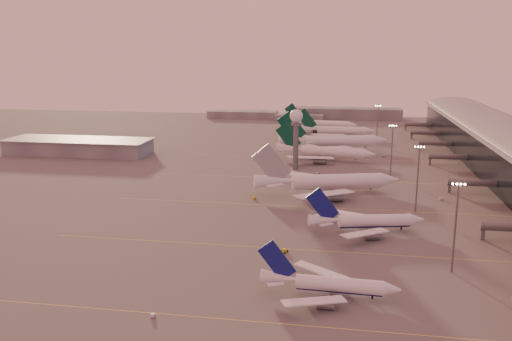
# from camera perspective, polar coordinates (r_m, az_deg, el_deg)

# --- Properties ---
(ground) EXTENTS (700.00, 700.00, 0.00)m
(ground) POSITION_cam_1_polar(r_m,az_deg,el_deg) (154.98, -1.99, -9.25)
(ground) COLOR #565454
(ground) RESTS_ON ground
(taxiway_markings) EXTENTS (180.00, 185.25, 0.02)m
(taxiway_markings) POSITION_cam_1_polar(r_m,az_deg,el_deg) (205.17, 9.43, -3.91)
(taxiway_markings) COLOR #E0CD4F
(taxiway_markings) RESTS_ON ground
(hangar) EXTENTS (82.00, 27.00, 8.50)m
(hangar) POSITION_cam_1_polar(r_m,az_deg,el_deg) (322.45, -18.17, 2.43)
(hangar) COLOR slate
(hangar) RESTS_ON ground
(radar_tower) EXTENTS (6.40, 6.40, 31.10)m
(radar_tower) POSITION_cam_1_polar(r_m,az_deg,el_deg) (264.58, 4.24, 4.57)
(radar_tower) COLOR slate
(radar_tower) RESTS_ON ground
(mast_a) EXTENTS (3.60, 0.56, 25.00)m
(mast_a) POSITION_cam_1_polar(r_m,az_deg,el_deg) (150.39, 20.27, -5.19)
(mast_a) COLOR slate
(mast_a) RESTS_ON ground
(mast_b) EXTENTS (3.60, 0.56, 25.00)m
(mast_b) POSITION_cam_1_polar(r_m,az_deg,el_deg) (202.44, 16.66, -0.48)
(mast_b) COLOR slate
(mast_b) RESTS_ON ground
(mast_c) EXTENTS (3.60, 0.56, 25.00)m
(mast_c) POSITION_cam_1_polar(r_m,az_deg,el_deg) (255.58, 14.10, 2.31)
(mast_c) COLOR slate
(mast_c) RESTS_ON ground
(mast_d) EXTENTS (3.60, 0.56, 25.00)m
(mast_d) POSITION_cam_1_polar(r_m,az_deg,el_deg) (344.25, 12.66, 4.94)
(mast_d) COLOR slate
(mast_d) RESTS_ON ground
(distant_horizon) EXTENTS (165.00, 37.50, 9.00)m
(distant_horizon) POSITION_cam_1_polar(r_m,az_deg,el_deg) (469.89, 6.28, 5.93)
(distant_horizon) COLOR slate
(distant_horizon) RESTS_ON ground
(narrowbody_near) EXTENTS (34.09, 27.18, 13.31)m
(narrowbody_near) POSITION_cam_1_polar(r_m,az_deg,el_deg) (132.66, 7.70, -11.99)
(narrowbody_near) COLOR white
(narrowbody_near) RESTS_ON ground
(narrowbody_mid) EXTENTS (38.41, 30.30, 15.24)m
(narrowbody_mid) POSITION_cam_1_polar(r_m,az_deg,el_deg) (178.93, 11.55, -5.43)
(narrowbody_mid) COLOR white
(narrowbody_mid) RESTS_ON ground
(widebody_white) EXTENTS (59.57, 47.08, 21.49)m
(widebody_white) POSITION_cam_1_polar(r_m,az_deg,el_deg) (222.98, 7.58, -1.52)
(widebody_white) COLOR white
(widebody_white) RESTS_ON ground
(greentail_a) EXTENTS (53.73, 43.06, 19.64)m
(greentail_a) POSITION_cam_1_polar(r_m,az_deg,el_deg) (290.54, 7.30, 1.73)
(greentail_a) COLOR white
(greentail_a) RESTS_ON ground
(greentail_b) EXTENTS (64.13, 51.26, 23.59)m
(greentail_b) POSITION_cam_1_polar(r_m,az_deg,el_deg) (320.23, 8.15, 2.83)
(greentail_b) COLOR white
(greentail_b) RESTS_ON ground
(greentail_c) EXTENTS (53.07, 42.89, 19.29)m
(greentail_c) POSITION_cam_1_polar(r_m,az_deg,el_deg) (369.90, 8.42, 4.01)
(greentail_c) COLOR white
(greentail_c) RESTS_ON ground
(greentail_d) EXTENTS (53.78, 43.17, 19.59)m
(greentail_d) POSITION_cam_1_polar(r_m,az_deg,el_deg) (400.34, 6.85, 4.70)
(greentail_d) COLOR white
(greentail_d) RESTS_ON ground
(gsv_truck_a) EXTENTS (5.00, 3.30, 1.90)m
(gsv_truck_a) POSITION_cam_1_polar(r_m,az_deg,el_deg) (125.12, -10.65, -14.56)
(gsv_truck_a) COLOR silver
(gsv_truck_a) RESTS_ON ground
(gsv_tug_mid) EXTENTS (4.40, 3.85, 1.08)m
(gsv_tug_mid) POSITION_cam_1_polar(r_m,az_deg,el_deg) (159.06, 3.00, -8.46)
(gsv_tug_mid) COLOR yellow
(gsv_tug_mid) RESTS_ON ground
(gsv_truck_b) EXTENTS (4.82, 2.06, 1.90)m
(gsv_truck_b) POSITION_cam_1_polar(r_m,az_deg,el_deg) (200.21, 15.87, -4.35)
(gsv_truck_b) COLOR silver
(gsv_truck_b) RESTS_ON ground
(gsv_truck_c) EXTENTS (4.46, 5.61, 2.18)m
(gsv_truck_c) POSITION_cam_1_polar(r_m,az_deg,el_deg) (214.14, -0.14, -2.72)
(gsv_truck_c) COLOR yellow
(gsv_truck_c) RESTS_ON ground
(gsv_catering_b) EXTENTS (5.73, 4.11, 4.30)m
(gsv_catering_b) POSITION_cam_1_polar(r_m,az_deg,el_deg) (224.43, 18.94, -2.43)
(gsv_catering_b) COLOR silver
(gsv_catering_b) RESTS_ON ground
(gsv_tug_far) EXTENTS (2.57, 3.85, 1.04)m
(gsv_tug_far) POSITION_cam_1_polar(r_m,az_deg,el_deg) (256.44, 6.42, -0.37)
(gsv_tug_far) COLOR silver
(gsv_tug_far) RESTS_ON ground
(gsv_truck_d) EXTENTS (3.89, 5.91, 2.25)m
(gsv_truck_d) POSITION_cam_1_polar(r_m,az_deg,el_deg) (270.34, 1.04, 0.51)
(gsv_truck_d) COLOR silver
(gsv_truck_d) RESTS_ON ground
(gsv_tug_hangar) EXTENTS (3.69, 3.04, 0.91)m
(gsv_tug_hangar) POSITION_cam_1_polar(r_m,az_deg,el_deg) (305.49, 13.31, 1.45)
(gsv_tug_hangar) COLOR silver
(gsv_tug_hangar) RESTS_ON ground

